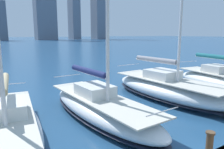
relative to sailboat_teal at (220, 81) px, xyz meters
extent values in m
cube|color=slate|center=(-68.87, -145.54, 25.68)|extent=(9.53, 11.08, 52.84)
cube|color=slate|center=(-49.83, -150.19, 24.65)|extent=(6.14, 10.88, 50.79)
cube|color=slate|center=(-26.90, -145.96, 25.07)|extent=(13.51, 10.80, 51.62)
ellipsoid|color=white|center=(0.00, 0.03, -0.11)|extent=(3.43, 7.81, 1.28)
ellipsoid|color=black|center=(0.00, 0.03, -0.46)|extent=(3.45, 7.85, 0.10)
cube|color=beige|center=(0.00, 0.03, 0.56)|extent=(2.87, 6.85, 0.06)
cube|color=silver|center=(-0.05, -0.42, 0.87)|extent=(1.70, 1.84, 0.55)
cylinder|color=silver|center=(-0.12, -0.98, 1.64)|extent=(0.52, 3.16, 0.12)
cylinder|color=#19606B|center=(-0.12, -0.98, 1.76)|extent=(0.68, 2.94, 0.32)
cylinder|color=silver|center=(-0.42, -3.34, 1.08)|extent=(1.87, 0.27, 0.04)
ellipsoid|color=silver|center=(4.91, -0.52, -0.12)|extent=(3.48, 9.23, 1.25)
ellipsoid|color=black|center=(4.91, -0.52, -0.46)|extent=(3.50, 9.28, 0.10)
cube|color=beige|center=(4.91, -0.52, 0.53)|extent=(2.89, 8.11, 0.06)
cube|color=silver|center=(4.94, -1.06, 0.84)|extent=(1.86, 2.10, 0.55)
cylinder|color=silver|center=(4.99, -1.74, 1.61)|extent=(0.38, 3.80, 0.12)
cylinder|color=gray|center=(4.99, -1.74, 1.73)|extent=(0.55, 3.51, 0.32)
cylinder|color=silver|center=(5.18, -4.58, 1.05)|extent=(2.16, 0.19, 0.04)
ellipsoid|color=silver|center=(10.29, 0.10, -0.22)|extent=(2.97, 8.91, 1.04)
ellipsoid|color=black|center=(10.29, 0.10, -0.51)|extent=(2.98, 8.95, 0.10)
cube|color=beige|center=(10.29, 0.10, 0.33)|extent=(2.46, 7.83, 0.06)
cube|color=silver|center=(10.32, -0.42, 0.63)|extent=(1.58, 2.02, 0.55)
cylinder|color=silver|center=(10.25, 0.76, 4.51)|extent=(0.16, 0.16, 8.30)
cylinder|color=silver|center=(10.36, -1.08, 1.41)|extent=(0.34, 3.69, 0.12)
cylinder|color=navy|center=(10.36, -1.08, 1.53)|extent=(0.53, 3.40, 0.32)
cylinder|color=silver|center=(10.04, 4.13, 0.85)|extent=(1.58, 0.14, 0.04)
cylinder|color=silver|center=(10.53, -3.84, 0.85)|extent=(1.83, 0.15, 0.04)
ellipsoid|color=silver|center=(14.57, 0.32, -0.29)|extent=(3.73, 9.50, 0.92)
ellipsoid|color=black|center=(14.57, 0.32, -0.54)|extent=(3.75, 9.54, 0.10)
cube|color=beige|center=(14.57, 0.32, 0.20)|extent=(3.13, 8.34, 0.06)
cube|color=silver|center=(14.50, -0.23, 0.51)|extent=(1.78, 2.21, 0.55)
cylinder|color=silver|center=(14.41, -0.92, 1.28)|extent=(0.62, 3.87, 0.12)
cylinder|color=#C6B284|center=(14.41, -0.92, 1.40)|extent=(0.78, 3.58, 0.32)
cylinder|color=silver|center=(14.03, -3.80, 0.72)|extent=(1.90, 0.29, 0.04)
cylinder|color=#423323|center=(9.92, 5.87, 0.28)|extent=(0.20, 0.20, 0.85)
cylinder|color=#423323|center=(9.92, 5.87, 0.74)|extent=(0.26, 0.26, 0.06)
camera|label=1|loc=(15.29, 9.27, 3.48)|focal=35.00mm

